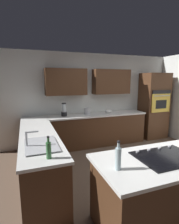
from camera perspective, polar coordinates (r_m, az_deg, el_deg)
ground_plane at (r=3.91m, az=14.24°, el=-18.27°), size 14.00×14.00×0.00m
wall_back at (r=5.23m, az=1.56°, el=5.71°), size 6.00×0.44×2.60m
lower_cabinets_back at (r=5.10m, az=2.53°, el=-5.80°), size 2.80×0.60×0.86m
countertop_back at (r=4.99m, az=2.58°, el=-0.83°), size 2.84×0.64×0.04m
lower_cabinets_side at (r=3.64m, az=-16.14°, el=-13.05°), size 0.60×2.90×0.86m
countertop_side at (r=3.49m, az=-16.52°, el=-6.24°), size 0.64×2.94×0.04m
island_base at (r=2.68m, az=22.97°, el=-22.58°), size 1.74×0.82×0.86m
island_top at (r=2.47m, az=23.73°, el=-13.74°), size 1.82×0.90×0.04m
wall_oven at (r=5.99m, az=20.10°, el=1.89°), size 0.80×0.66×2.06m
sink_unit at (r=2.72m, az=-15.58°, el=-10.09°), size 0.46×0.70×0.23m
cooktop at (r=2.46m, az=23.68°, el=-13.11°), size 0.76×0.56×0.03m
blender at (r=4.71m, az=-8.27°, el=0.51°), size 0.15×0.15×0.35m
mixing_bowl at (r=5.15m, az=6.04°, el=0.34°), size 0.21×0.21×0.11m
kettle at (r=4.90m, az=-0.80°, el=0.29°), size 0.17×0.17×0.18m
dish_soap_bottle at (r=2.25m, az=-13.12°, el=-11.82°), size 0.06×0.06×0.29m
oil_bottle at (r=1.96m, az=9.29°, el=-14.51°), size 0.07×0.07×0.32m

